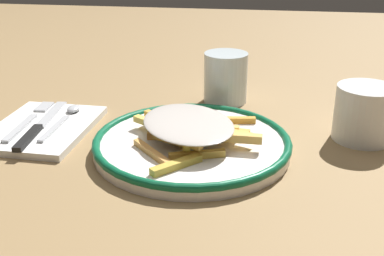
{
  "coord_description": "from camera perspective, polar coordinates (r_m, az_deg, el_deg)",
  "views": [
    {
      "loc": [
        0.1,
        -0.66,
        0.32
      ],
      "look_at": [
        0.0,
        0.0,
        0.04
      ],
      "focal_mm": 45.46,
      "sensor_mm": 36.0,
      "label": 1
    }
  ],
  "objects": [
    {
      "name": "ground_plane",
      "position": [
        0.74,
        0.0,
        -2.69
      ],
      "size": [
        2.6,
        2.6,
        0.0
      ],
      "primitive_type": "plane",
      "color": "olive"
    },
    {
      "name": "fries_heap",
      "position": [
        0.72,
        -0.27,
        0.02
      ],
      "size": [
        0.21,
        0.23,
        0.03
      ],
      "color": "#EEB360",
      "rests_on": "plate"
    },
    {
      "name": "plate",
      "position": [
        0.73,
        0.0,
        -1.81
      ],
      "size": [
        0.3,
        0.3,
        0.02
      ],
      "color": "white",
      "rests_on": "ground_plane"
    },
    {
      "name": "spoon",
      "position": [
        0.86,
        -14.52,
        1.37
      ],
      "size": [
        0.02,
        0.15,
        0.01
      ],
      "color": "silver",
      "rests_on": "napkin"
    },
    {
      "name": "knife",
      "position": [
        0.82,
        -17.64,
        0.03
      ],
      "size": [
        0.03,
        0.21,
        0.01
      ],
      "color": "black",
      "rests_on": "napkin"
    },
    {
      "name": "fork",
      "position": [
        0.86,
        -18.57,
        0.89
      ],
      "size": [
        0.02,
        0.18,
        0.0
      ],
      "color": "silver",
      "rests_on": "napkin"
    },
    {
      "name": "water_glass",
      "position": [
        0.93,
        3.96,
        5.92
      ],
      "size": [
        0.08,
        0.08,
        0.1
      ],
      "primitive_type": "cylinder",
      "color": "silver",
      "rests_on": "ground_plane"
    },
    {
      "name": "napkin",
      "position": [
        0.84,
        -17.12,
        -0.02
      ],
      "size": [
        0.16,
        0.21,
        0.01
      ],
      "primitive_type": "cube",
      "rotation": [
        0.0,
        0.0,
        -0.03
      ],
      "color": "white",
      "rests_on": "ground_plane"
    },
    {
      "name": "coffee_mug",
      "position": [
        0.81,
        19.68,
        1.64
      ],
      "size": [
        0.12,
        0.09,
        0.09
      ],
      "color": "white",
      "rests_on": "ground_plane"
    }
  ]
}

